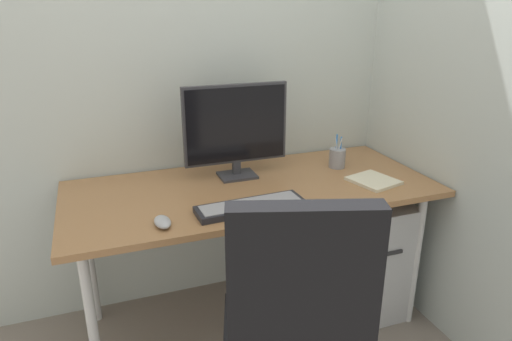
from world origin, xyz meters
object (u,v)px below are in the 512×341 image
office_chair (295,334)px  keyboard (251,206)px  filing_cabinet (349,250)px  pen_holder (337,158)px  notebook (374,181)px  mouse (163,222)px  monitor (236,127)px

office_chair → keyboard: bearing=85.3°
filing_cabinet → pen_holder: 0.48m
office_chair → notebook: (0.67, 0.61, 0.18)m
pen_holder → office_chair: bearing=-125.7°
keyboard → pen_holder: bearing=29.4°
mouse → notebook: size_ratio=0.54×
office_chair → pen_holder: bearing=54.3°
office_chair → mouse: (-0.31, 0.50, 0.19)m
monitor → notebook: monitor is taller
filing_cabinet → notebook: 0.44m
mouse → pen_holder: bearing=17.2°
pen_holder → keyboard: bearing=-150.6°
mouse → notebook: mouse is taller
keyboard → mouse: bearing=-176.1°
office_chair → pen_holder: size_ratio=6.27×
office_chair → mouse: office_chair is taller
monitor → notebook: (0.56, -0.29, -0.23)m
keyboard → notebook: bearing=7.5°
office_chair → notebook: size_ratio=5.21×
filing_cabinet → monitor: 0.86m
office_chair → mouse: 0.62m
filing_cabinet → keyboard: 0.77m
mouse → pen_holder: 0.98m
mouse → notebook: bearing=2.9°
filing_cabinet → notebook: size_ratio=3.04×
monitor → mouse: size_ratio=4.60×
office_chair → monitor: monitor is taller
filing_cabinet → monitor: monitor is taller
pen_holder → notebook: bearing=-76.7°
filing_cabinet → keyboard: bearing=-160.6°
keyboard → notebook: 0.63m
office_chair → filing_cabinet: office_chair is taller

